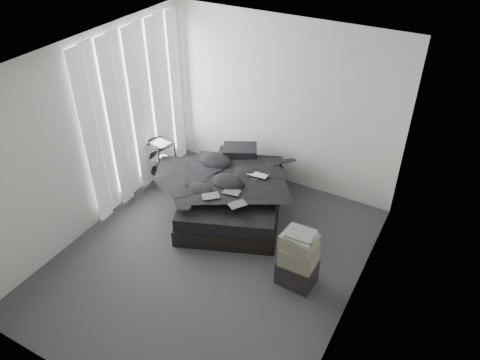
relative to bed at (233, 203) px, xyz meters
The scene contains 25 objects.
floor 1.06m from the bed, 76.49° to the right, with size 3.60×4.20×0.01m, color #343437.
ceiling 2.69m from the bed, 76.49° to the right, with size 3.60×4.20×0.01m, color white.
wall_back 1.62m from the bed, 77.21° to the left, with size 3.60×0.01×2.60m, color silver.
wall_front 3.34m from the bed, 85.51° to the right, with size 3.60×0.01×2.60m, color silver.
wall_left 2.20m from the bed, 146.74° to the right, with size 0.01×4.20×2.60m, color silver.
wall_right 2.57m from the bed, 26.51° to the right, with size 0.01×4.20×2.60m, color silver.
window_left 1.97m from the bed, behind, with size 0.02×2.00×2.30m, color white.
curtain_left 1.89m from the bed, behind, with size 0.06×2.12×2.48m, color white.
bed is the anchor object (origin of this frame).
mattress 0.22m from the bed, ahead, with size 1.31×1.75×0.19m, color black.
duvet 0.42m from the bed, 68.73° to the right, with size 1.33×1.54×0.21m, color black.
pillow_lower 0.80m from the bed, 114.85° to the left, with size 0.54×0.37×0.12m, color black.
pillow_upper 0.84m from the bed, 109.80° to the left, with size 0.51×0.35×0.11m, color black.
laptop 0.63m from the bed, 28.77° to the left, with size 0.29×0.19×0.02m, color silver.
comic_a 0.75m from the bed, 93.17° to the right, with size 0.23×0.15×0.01m, color black.
comic_b 0.64m from the bed, 61.61° to the right, with size 0.23×0.15×0.01m, color black.
comic_c 0.83m from the bed, 54.31° to the right, with size 0.23×0.15×0.01m, color black.
side_stand 1.34m from the bed, behind, with size 0.39×0.39×0.72m, color black.
papers 1.44m from the bed, behind, with size 0.28×0.21×0.01m, color white.
floor_books 1.14m from the bed, 167.30° to the left, with size 0.13×0.19×0.13m, color black.
box_lower 1.63m from the bed, 31.77° to the right, with size 0.44×0.34×0.32m, color black.
box_mid 1.67m from the bed, 31.90° to the right, with size 0.41×0.32×0.25m, color #665F51.
box_upper 1.70m from the bed, 31.92° to the right, with size 0.39×0.31×0.17m, color #665F51.
art_book_white 1.75m from the bed, 31.77° to the right, with size 0.33×0.27×0.03m, color silver.
art_book_snake 1.77m from the bed, 31.90° to the right, with size 0.32×0.26×0.03m, color silver.
Camera 1 is at (2.47, -3.67, 4.31)m, focal length 35.00 mm.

